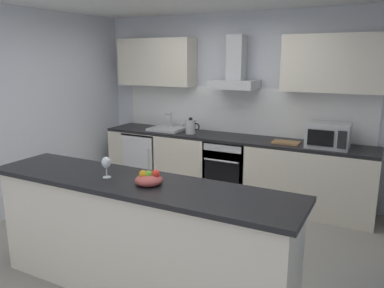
{
  "coord_description": "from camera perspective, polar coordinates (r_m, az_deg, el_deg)",
  "views": [
    {
      "loc": [
        1.94,
        -3.23,
        1.98
      ],
      "look_at": [
        0.05,
        0.37,
        1.05
      ],
      "focal_mm": 35.5,
      "sensor_mm": 36.0,
      "label": 1
    }
  ],
  "objects": [
    {
      "name": "counter_island",
      "position": [
        3.31,
        -8.28,
        -13.73
      ],
      "size": [
        2.73,
        0.64,
        1.01
      ],
      "color": "beige",
      "rests_on": "ground"
    },
    {
      "name": "ground",
      "position": [
        4.27,
        -3.07,
        -14.96
      ],
      "size": [
        5.38,
        4.85,
        0.02
      ],
      "primitive_type": "cube",
      "color": "gray"
    },
    {
      "name": "range_hood",
      "position": [
        5.31,
        6.53,
        10.71
      ],
      "size": [
        0.62,
        0.45,
        0.72
      ],
      "color": "#B7BABC"
    },
    {
      "name": "kettle",
      "position": [
        5.49,
        -0.2,
        2.65
      ],
      "size": [
        0.29,
        0.15,
        0.24
      ],
      "color": "#B7BABC",
      "rests_on": "counter_back"
    },
    {
      "name": "backsplash_tile",
      "position": [
        5.55,
        6.94,
        5.02
      ],
      "size": [
        3.72,
        0.02,
        0.66
      ],
      "primitive_type": "cube",
      "color": "white"
    },
    {
      "name": "counter_back",
      "position": [
        5.43,
        5.56,
        -3.54
      ],
      "size": [
        3.85,
        0.6,
        0.9
      ],
      "color": "beige",
      "rests_on": "ground"
    },
    {
      "name": "upper_cabinets",
      "position": [
        5.35,
        6.52,
        12.04
      ],
      "size": [
        3.8,
        0.32,
        0.7
      ],
      "color": "beige"
    },
    {
      "name": "wall_back",
      "position": [
        5.61,
        7.22,
        5.81
      ],
      "size": [
        5.38,
        0.12,
        2.6
      ],
      "primitive_type": "cube",
      "color": "silver",
      "rests_on": "ground"
    },
    {
      "name": "chopping_board",
      "position": [
        5.04,
        13.94,
        0.23
      ],
      "size": [
        0.34,
        0.22,
        0.02
      ],
      "primitive_type": "cube",
      "rotation": [
        0.0,
        0.0,
        0.0
      ],
      "color": "#9E7247",
      "rests_on": "counter_back"
    },
    {
      "name": "fruit_bowl",
      "position": [
        3.01,
        -6.47,
        -5.26
      ],
      "size": [
        0.22,
        0.22,
        0.13
      ],
      "color": "#B24C47",
      "rests_on": "counter_island"
    },
    {
      "name": "wine_glass",
      "position": [
        3.21,
        -12.77,
        -2.84
      ],
      "size": [
        0.08,
        0.08,
        0.18
      ],
      "color": "silver",
      "rests_on": "counter_island"
    },
    {
      "name": "sink",
      "position": [
        5.76,
        -3.79,
        2.32
      ],
      "size": [
        0.5,
        0.4,
        0.26
      ],
      "color": "silver",
      "rests_on": "counter_back"
    },
    {
      "name": "oven",
      "position": [
        5.4,
        5.68,
        -3.54
      ],
      "size": [
        0.6,
        0.62,
        0.8
      ],
      "color": "slate",
      "rests_on": "ground"
    },
    {
      "name": "microwave",
      "position": [
        4.91,
        19.78,
        1.19
      ],
      "size": [
        0.5,
        0.38,
        0.3
      ],
      "color": "#B7BABC",
      "rests_on": "counter_back"
    },
    {
      "name": "refrigerator",
      "position": [
        6.05,
        -6.68,
        -2.12
      ],
      "size": [
        0.58,
        0.6,
        0.85
      ],
      "color": "white",
      "rests_on": "ground"
    },
    {
      "name": "wall_left",
      "position": [
        5.34,
        -24.57,
        4.39
      ],
      "size": [
        0.12,
        4.85,
        2.6
      ],
      "primitive_type": "cube",
      "color": "silver",
      "rests_on": "ground"
    }
  ]
}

